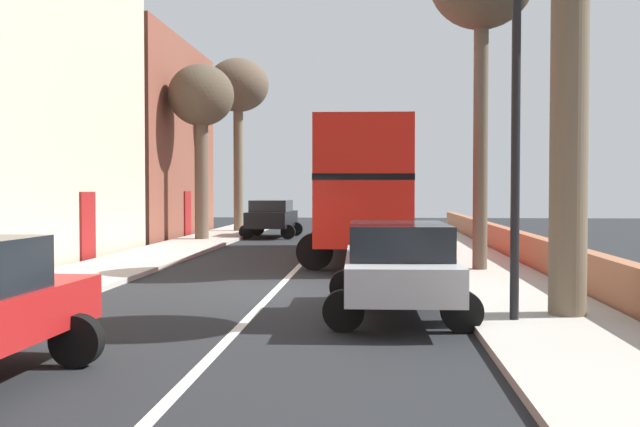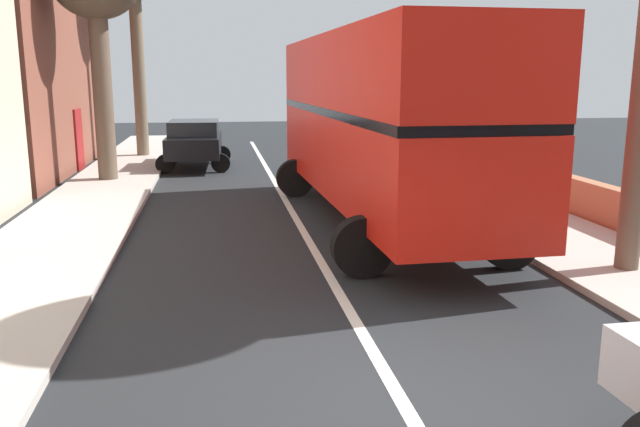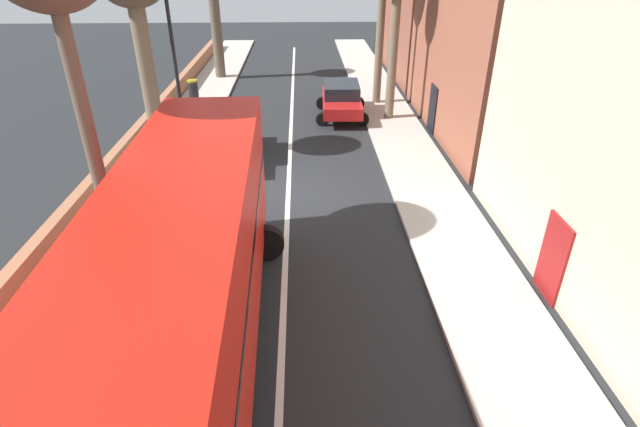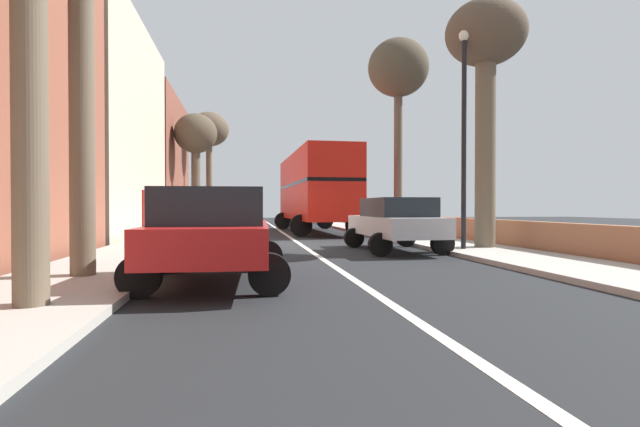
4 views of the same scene
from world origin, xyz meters
TOP-DOWN VIEW (x-y plane):
  - ground_plane at (0.00, 0.00)m, footprint 84.00×84.00m
  - road_centre_line at (0.00, 0.00)m, footprint 0.16×54.00m
  - sidewalk_left at (-4.90, 0.00)m, footprint 2.60×60.00m
  - sidewalk_right at (4.90, 0.00)m, footprint 2.60×60.00m
  - boundary_wall_right at (6.45, 0.00)m, footprint 0.36×54.00m
  - double_decker_bus at (1.70, 7.91)m, footprint 3.76×10.95m
  - parked_car_black_left_1 at (-2.50, 17.71)m, footprint 2.57×4.18m
  - parked_car_silver_right_2 at (2.50, -3.12)m, footprint 2.49×4.59m
  - street_tree_left_2 at (-4.65, 21.08)m, footprint 3.05×3.05m
  - street_tree_left_4 at (-5.05, 14.80)m, footprint 2.73×2.73m
  - lamppost_right at (4.30, -3.90)m, footprint 0.32×0.32m

SIDE VIEW (x-z plane):
  - ground_plane at x=0.00m, z-range 0.00..0.00m
  - road_centre_line at x=0.00m, z-range 0.00..0.01m
  - sidewalk_left at x=-4.90m, z-range 0.00..0.12m
  - sidewalk_right at x=4.90m, z-range 0.00..0.12m
  - boundary_wall_right at x=6.45m, z-range 0.00..0.91m
  - parked_car_silver_right_2 at x=2.50m, z-range 0.12..1.71m
  - parked_car_black_left_1 at x=-2.50m, z-range 0.11..1.81m
  - double_decker_bus at x=1.70m, z-range 0.32..4.38m
  - lamppost_right at x=4.30m, z-range 0.65..6.96m
  - street_tree_left_4 at x=-5.05m, z-range 2.19..9.44m
  - street_tree_left_2 at x=-4.65m, z-range 2.86..11.45m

